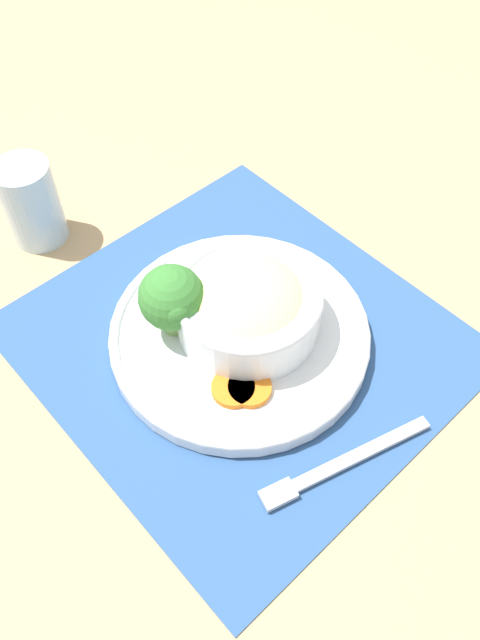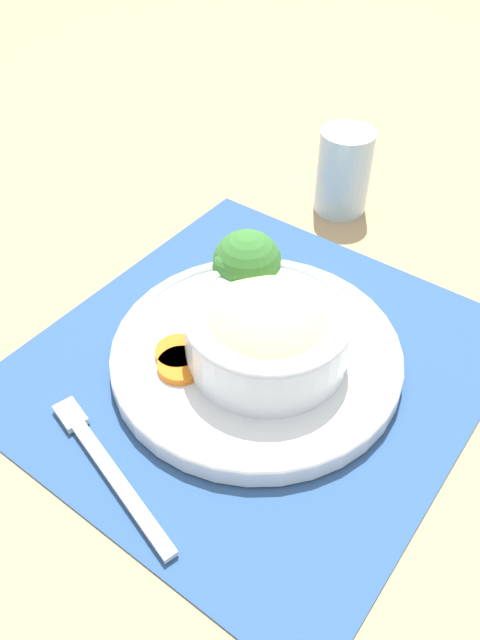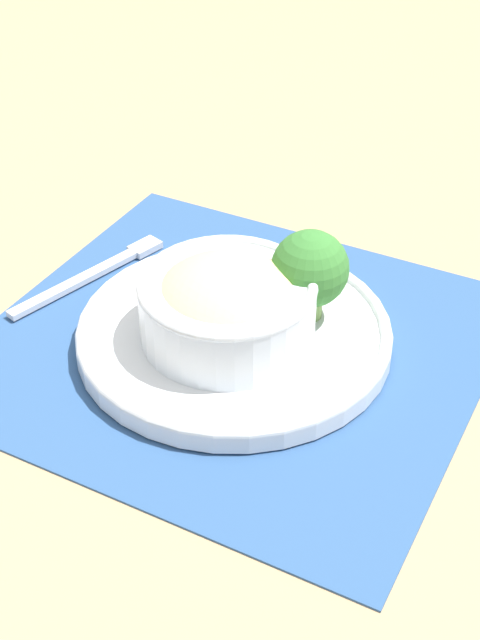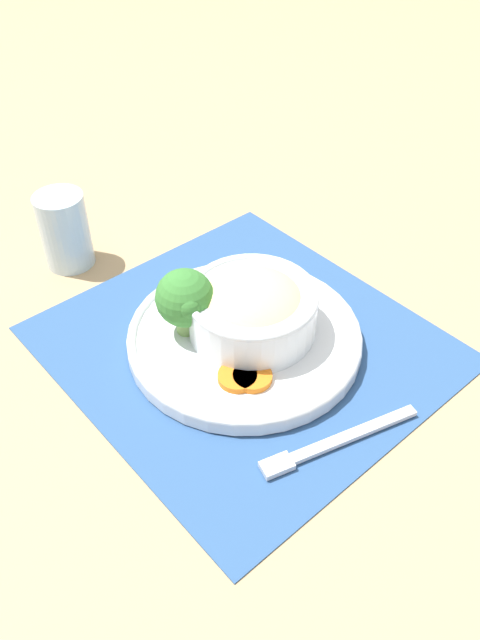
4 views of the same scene
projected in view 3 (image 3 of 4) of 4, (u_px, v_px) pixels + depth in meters
The scene contains 8 objects.
ground_plane at pixel (234, 345), 0.80m from camera, with size 4.00×4.00×0.00m, color tan.
placemat at pixel (234, 344), 0.80m from camera, with size 0.44×0.41×0.00m.
plate at pixel (234, 332), 0.79m from camera, with size 0.28×0.28×0.02m.
bowl at pixel (231, 304), 0.76m from camera, with size 0.15×0.15×0.07m.
broccoli_floret at pixel (310, 269), 0.77m from camera, with size 0.07×0.07×0.08m.
carrot_slice_near at pixel (215, 279), 0.84m from camera, with size 0.04×0.04×0.01m.
carrot_slice_middle at pixel (198, 282), 0.84m from camera, with size 0.04×0.04×0.01m.
fork at pixel (103, 269), 0.89m from camera, with size 0.06×0.18×0.01m.
Camera 3 is at (0.31, -0.55, 0.50)m, focal length 50.00 mm.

